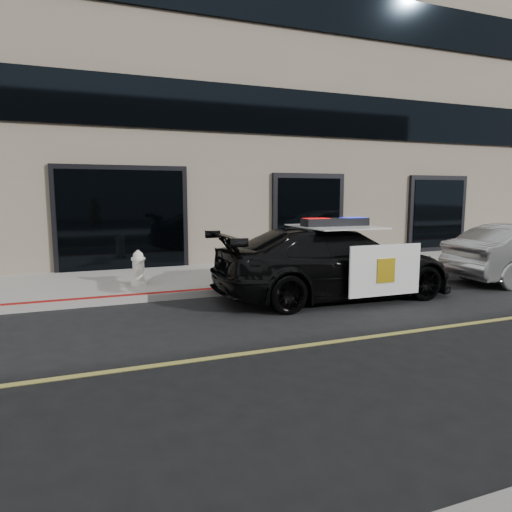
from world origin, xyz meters
name	(u,v)px	position (x,y,z in m)	size (l,w,h in m)	color
ground	(250,353)	(0.00, 0.00, 0.00)	(120.00, 120.00, 0.00)	black
sidewalk_n	(174,280)	(0.00, 5.25, 0.07)	(60.00, 3.50, 0.15)	gray
building_n	(139,76)	(0.00, 10.50, 6.00)	(60.00, 7.00, 12.00)	#756856
police_car	(334,262)	(2.79, 2.52, 0.74)	(2.36, 5.08, 1.65)	black
fire_hydrant	(139,269)	(-0.91, 4.51, 0.51)	(0.35, 0.49, 0.77)	white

